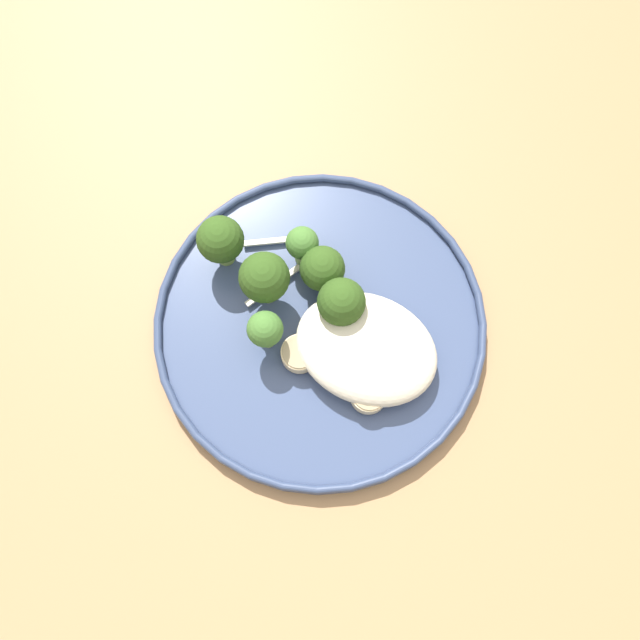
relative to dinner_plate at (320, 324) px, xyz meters
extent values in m
plane|color=#47423D|center=(-0.01, 0.00, -0.75)|extent=(6.00, 6.00, 0.00)
cube|color=#9E754C|center=(-0.01, 0.00, -0.03)|extent=(1.40, 1.00, 0.04)
cube|color=olive|center=(0.63, -0.44, -0.40)|extent=(0.06, 0.06, 0.70)
cylinder|color=#38476B|center=(0.00, 0.00, 0.00)|extent=(0.29, 0.29, 0.01)
torus|color=#334162|center=(0.00, 0.00, 0.01)|extent=(0.29, 0.29, 0.01)
ellipsoid|color=beige|center=(-0.05, 0.01, 0.02)|extent=(0.12, 0.10, 0.03)
cylinder|color=#E5C689|center=(-0.06, 0.02, 0.01)|extent=(0.03, 0.03, 0.01)
cylinder|color=#958159|center=(-0.06, 0.02, 0.02)|extent=(0.02, 0.02, 0.00)
cylinder|color=#E5C689|center=(-0.01, 0.01, 0.01)|extent=(0.03, 0.03, 0.02)
cylinder|color=#958159|center=(-0.01, 0.01, 0.02)|extent=(0.03, 0.03, 0.00)
cylinder|color=beige|center=(-0.04, -0.01, 0.01)|extent=(0.03, 0.03, 0.01)
cylinder|color=#988766|center=(-0.04, -0.01, 0.02)|extent=(0.03, 0.03, 0.00)
cylinder|color=beige|center=(0.00, 0.03, 0.01)|extent=(0.03, 0.03, 0.01)
cylinder|color=#988766|center=(0.00, 0.03, 0.02)|extent=(0.03, 0.03, 0.00)
cylinder|color=beige|center=(-0.06, 0.04, 0.01)|extent=(0.03, 0.03, 0.01)
cylinder|color=#988766|center=(-0.06, 0.04, 0.02)|extent=(0.03, 0.03, 0.00)
cylinder|color=#7A994C|center=(0.10, -0.02, 0.01)|extent=(0.02, 0.02, 0.02)
sphere|color=#2D4C19|center=(0.10, -0.02, 0.04)|extent=(0.04, 0.04, 0.04)
cylinder|color=#7A994C|center=(0.03, 0.03, 0.02)|extent=(0.01, 0.01, 0.03)
sphere|color=#42702D|center=(0.03, 0.03, 0.04)|extent=(0.03, 0.03, 0.03)
cylinder|color=#89A356|center=(0.04, -0.05, 0.01)|extent=(0.02, 0.02, 0.02)
sphere|color=#42702D|center=(0.04, -0.05, 0.04)|extent=(0.03, 0.03, 0.03)
cylinder|color=#7A994C|center=(0.05, -0.01, 0.02)|extent=(0.02, 0.02, 0.03)
sphere|color=#2D4C19|center=(0.05, -0.01, 0.04)|extent=(0.04, 0.04, 0.04)
cylinder|color=#89A356|center=(0.01, -0.04, 0.01)|extent=(0.01, 0.01, 0.02)
sphere|color=#2D4C19|center=(0.01, -0.04, 0.03)|extent=(0.04, 0.04, 0.04)
cylinder|color=#89A356|center=(-0.01, -0.01, 0.01)|extent=(0.02, 0.02, 0.02)
sphere|color=#2D4C19|center=(-0.01, -0.01, 0.04)|extent=(0.04, 0.04, 0.04)
cube|color=silver|center=(0.05, -0.01, 0.01)|extent=(0.03, 0.05, 0.00)
cube|color=silver|center=(0.07, -0.05, 0.01)|extent=(0.05, 0.03, 0.00)
camera|label=1|loc=(-0.07, 0.16, 0.56)|focal=37.31mm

